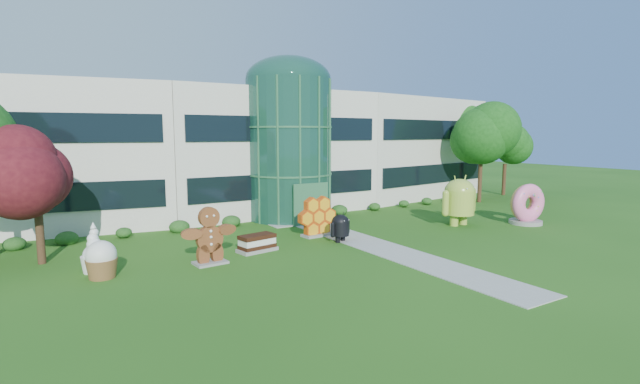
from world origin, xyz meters
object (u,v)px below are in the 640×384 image
android_black (340,226)px  gingerbread (209,235)px  android_green (459,198)px  donut (526,204)px

android_black → gingerbread: (-7.69, -0.48, 0.45)m
android_green → donut: android_green is taller
android_black → donut: size_ratio=0.66×
android_green → android_black: 9.46m
android_black → gingerbread: 7.71m
android_green → donut: (4.19, -2.08, -0.44)m
android_black → gingerbread: gingerbread is taller
donut → gingerbread: size_ratio=0.93×
android_green → gingerbread: (-17.10, -0.34, -0.46)m
donut → gingerbread: donut is taller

